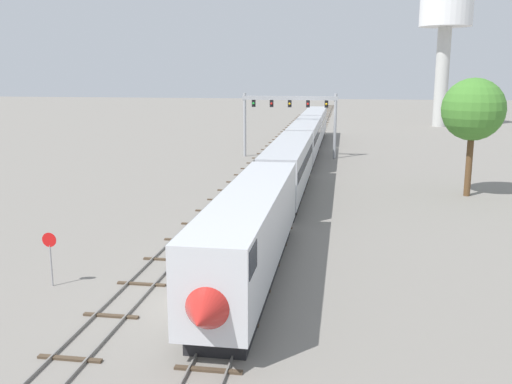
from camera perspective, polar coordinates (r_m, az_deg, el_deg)
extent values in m
plane|color=gray|center=(28.11, -5.89, -11.03)|extent=(400.00, 400.00, 0.00)
cube|color=slate|center=(85.85, 5.13, 4.70)|extent=(0.07, 200.00, 0.16)
cube|color=slate|center=(85.77, 6.09, 4.68)|extent=(0.07, 200.00, 0.16)
cube|color=#473828|center=(22.42, -4.76, -17.21)|extent=(2.60, 0.24, 0.10)
cube|color=#473828|center=(25.89, -2.64, -12.96)|extent=(2.60, 0.24, 0.10)
cube|color=#473828|center=(29.50, -1.08, -9.72)|extent=(2.60, 0.24, 0.10)
cube|color=#473828|center=(33.20, 0.12, -7.19)|extent=(2.60, 0.24, 0.10)
cube|color=#473828|center=(36.96, 1.06, -5.17)|extent=(2.60, 0.24, 0.10)
cube|color=#473828|center=(40.76, 1.82, -3.52)|extent=(2.60, 0.24, 0.10)
cube|color=#473828|center=(44.60, 2.46, -2.16)|extent=(2.60, 0.24, 0.10)
cube|color=#473828|center=(48.47, 2.99, -1.01)|extent=(2.60, 0.24, 0.10)
cube|color=#473828|center=(52.36, 3.44, -0.03)|extent=(2.60, 0.24, 0.10)
cube|color=#473828|center=(56.26, 3.83, 0.81)|extent=(2.60, 0.24, 0.10)
cube|color=#473828|center=(60.17, 4.16, 1.54)|extent=(2.60, 0.24, 0.10)
cube|color=#473828|center=(64.10, 4.46, 2.19)|extent=(2.60, 0.24, 0.10)
cube|color=#473828|center=(68.03, 4.72, 2.76)|extent=(2.60, 0.24, 0.10)
cube|color=#473828|center=(71.97, 4.96, 3.26)|extent=(2.60, 0.24, 0.10)
cube|color=#473828|center=(75.92, 5.17, 3.72)|extent=(2.60, 0.24, 0.10)
cube|color=#473828|center=(79.87, 5.36, 4.13)|extent=(2.60, 0.24, 0.10)
cube|color=#473828|center=(83.83, 5.53, 4.50)|extent=(2.60, 0.24, 0.10)
cube|color=#473828|center=(87.79, 5.69, 4.83)|extent=(2.60, 0.24, 0.10)
cube|color=#473828|center=(91.76, 5.83, 5.14)|extent=(2.60, 0.24, 0.10)
cube|color=#473828|center=(95.73, 5.96, 5.42)|extent=(2.60, 0.24, 0.10)
cube|color=#473828|center=(99.70, 6.08, 5.68)|extent=(2.60, 0.24, 0.10)
cube|color=#473828|center=(103.67, 6.20, 5.92)|extent=(2.60, 0.24, 0.10)
cube|color=#473828|center=(107.64, 6.30, 6.15)|extent=(2.60, 0.24, 0.10)
cube|color=#473828|center=(111.62, 6.40, 6.35)|extent=(2.60, 0.24, 0.10)
cube|color=#473828|center=(115.60, 6.49, 6.55)|extent=(2.60, 0.24, 0.10)
cube|color=#473828|center=(119.58, 6.57, 6.72)|extent=(2.60, 0.24, 0.10)
cube|color=#473828|center=(123.56, 6.65, 6.89)|extent=(2.60, 0.24, 0.10)
cube|color=#473828|center=(127.54, 6.72, 7.05)|extent=(2.60, 0.24, 0.10)
cube|color=#473828|center=(131.52, 6.79, 7.20)|extent=(2.60, 0.24, 0.10)
cube|color=#473828|center=(135.51, 6.86, 7.34)|extent=(2.60, 0.24, 0.10)
cube|color=#473828|center=(139.49, 6.92, 7.47)|extent=(2.60, 0.24, 0.10)
cube|color=#473828|center=(143.48, 6.98, 7.59)|extent=(2.60, 0.24, 0.10)
cube|color=#473828|center=(147.46, 7.03, 7.71)|extent=(2.60, 0.24, 0.10)
cube|color=#473828|center=(151.45, 7.08, 7.82)|extent=(2.60, 0.24, 0.10)
cube|color=#473828|center=(155.44, 7.13, 7.92)|extent=(2.60, 0.24, 0.10)
cube|color=#473828|center=(159.43, 7.18, 8.02)|extent=(2.60, 0.24, 0.10)
cube|color=#473828|center=(163.42, 7.22, 8.12)|extent=(2.60, 0.24, 0.10)
cube|color=#473828|center=(167.40, 7.27, 8.21)|extent=(2.60, 0.24, 0.10)
cube|color=#473828|center=(171.39, 7.31, 8.30)|extent=(2.60, 0.24, 0.10)
cube|color=#473828|center=(175.39, 7.35, 8.38)|extent=(2.60, 0.24, 0.10)
cube|color=#473828|center=(179.38, 7.38, 8.46)|extent=(2.60, 0.24, 0.10)
cube|color=#473828|center=(183.37, 7.42, 8.53)|extent=(2.60, 0.24, 0.10)
cube|color=slate|center=(66.80, -0.74, 2.65)|extent=(0.07, 160.00, 0.16)
cube|color=slate|center=(66.57, 0.49, 2.62)|extent=(0.07, 160.00, 0.16)
cube|color=#473828|center=(24.19, -18.02, -15.48)|extent=(2.60, 0.24, 0.10)
cube|color=#473828|center=(27.44, -14.22, -11.84)|extent=(2.60, 0.24, 0.10)
cube|color=#473828|center=(30.86, -11.32, -8.95)|extent=(2.60, 0.24, 0.10)
cube|color=#473828|center=(34.42, -9.03, -6.64)|extent=(2.60, 0.24, 0.10)
cube|color=#473828|center=(38.06, -7.20, -4.75)|extent=(2.60, 0.24, 0.10)
cube|color=#473828|center=(41.76, -5.70, -3.20)|extent=(2.60, 0.24, 0.10)
cube|color=#473828|center=(45.52, -4.44, -1.89)|extent=(2.60, 0.24, 0.10)
cube|color=#473828|center=(49.31, -3.38, -0.79)|extent=(2.60, 0.24, 0.10)
cube|color=#473828|center=(53.14, -2.48, 0.16)|extent=(2.60, 0.24, 0.10)
cube|color=#473828|center=(56.99, -1.69, 0.98)|extent=(2.60, 0.24, 0.10)
cube|color=#473828|center=(60.85, -1.00, 1.69)|extent=(2.60, 0.24, 0.10)
cube|color=#473828|center=(64.74, -0.40, 2.32)|extent=(2.60, 0.24, 0.10)
cube|color=#473828|center=(68.64, 0.14, 2.88)|extent=(2.60, 0.24, 0.10)
cube|color=#473828|center=(72.55, 0.61, 3.38)|extent=(2.60, 0.24, 0.10)
cube|color=#473828|center=(76.46, 1.05, 3.82)|extent=(2.60, 0.24, 0.10)
cube|color=#473828|center=(80.39, 1.43, 4.23)|extent=(2.60, 0.24, 0.10)
cube|color=#473828|center=(84.32, 1.79, 4.59)|extent=(2.60, 0.24, 0.10)
cube|color=#473828|center=(88.26, 2.11, 4.92)|extent=(2.60, 0.24, 0.10)
cube|color=#473828|center=(92.21, 2.40, 5.23)|extent=(2.60, 0.24, 0.10)
cube|color=#473828|center=(96.16, 2.67, 5.51)|extent=(2.60, 0.24, 0.10)
cube|color=#473828|center=(100.11, 2.92, 5.76)|extent=(2.60, 0.24, 0.10)
cube|color=#473828|center=(104.06, 3.15, 6.00)|extent=(2.60, 0.24, 0.10)
cube|color=#473828|center=(108.02, 3.37, 6.22)|extent=(2.60, 0.24, 0.10)
cube|color=#473828|center=(111.99, 3.57, 6.42)|extent=(2.60, 0.24, 0.10)
cube|color=#473828|center=(115.95, 3.75, 6.61)|extent=(2.60, 0.24, 0.10)
cube|color=#473828|center=(119.92, 3.93, 6.79)|extent=(2.60, 0.24, 0.10)
cube|color=#473828|center=(123.89, 4.09, 6.96)|extent=(2.60, 0.24, 0.10)
cube|color=#473828|center=(127.86, 4.24, 7.11)|extent=(2.60, 0.24, 0.10)
cube|color=#473828|center=(131.83, 4.38, 7.26)|extent=(2.60, 0.24, 0.10)
cube|color=#473828|center=(135.81, 4.52, 7.39)|extent=(2.60, 0.24, 0.10)
cube|color=#473828|center=(139.79, 4.65, 7.52)|extent=(2.60, 0.24, 0.10)
cube|color=#473828|center=(143.76, 4.77, 7.65)|extent=(2.60, 0.24, 0.10)
cube|color=silver|center=(30.27, -0.52, -3.45)|extent=(3.00, 19.60, 3.80)
cone|color=#B2231E|center=(21.15, -5.01, -11.66)|extent=(2.88, 2.60, 2.88)
cube|color=black|center=(21.86, -4.20, -6.52)|extent=(3.04, 1.80, 1.10)
cube|color=black|center=(31.00, -0.51, -7.73)|extent=(2.52, 17.64, 1.00)
cube|color=#B7BABF|center=(50.26, 3.30, 2.77)|extent=(3.00, 19.60, 3.80)
cube|color=black|center=(50.20, 3.31, 3.22)|extent=(3.04, 18.03, 0.90)
cube|color=black|center=(50.70, 3.27, 0.09)|extent=(2.52, 17.64, 1.00)
cube|color=#B7BABF|center=(70.61, 4.94, 5.43)|extent=(3.00, 19.60, 3.80)
cube|color=black|center=(70.56, 4.95, 5.75)|extent=(3.04, 18.03, 0.90)
cube|color=black|center=(70.92, 4.91, 3.50)|extent=(2.52, 17.64, 1.00)
cube|color=#B7BABF|center=(91.06, 5.86, 6.89)|extent=(3.00, 19.60, 3.80)
cube|color=black|center=(91.03, 5.86, 7.14)|extent=(3.04, 18.03, 0.90)
cube|color=black|center=(91.31, 5.82, 5.39)|extent=(2.52, 17.64, 1.00)
cylinder|color=#999BA0|center=(74.05, -1.12, 6.68)|extent=(0.36, 0.36, 8.12)
cylinder|color=#999BA0|center=(72.96, 7.87, 6.49)|extent=(0.36, 0.36, 8.12)
cube|color=#999BA0|center=(73.03, 3.37, 9.31)|extent=(12.10, 0.36, 0.50)
cube|color=black|center=(73.70, -0.23, 8.81)|extent=(0.44, 0.32, 0.90)
sphere|color=green|center=(73.52, -0.26, 8.80)|extent=(0.28, 0.28, 0.28)
cube|color=black|center=(73.38, 1.56, 8.79)|extent=(0.44, 0.32, 0.90)
sphere|color=red|center=(73.19, 1.54, 8.78)|extent=(0.28, 0.28, 0.28)
cube|color=black|center=(73.12, 3.37, 8.76)|extent=(0.44, 0.32, 0.90)
sphere|color=yellow|center=(72.93, 3.35, 8.76)|extent=(0.28, 0.28, 0.28)
cube|color=black|center=(72.94, 5.19, 8.73)|extent=(0.44, 0.32, 0.90)
sphere|color=red|center=(72.75, 5.18, 8.72)|extent=(0.28, 0.28, 0.28)
cube|color=black|center=(72.82, 7.02, 8.68)|extent=(0.44, 0.32, 0.90)
sphere|color=yellow|center=(72.64, 7.01, 8.67)|extent=(0.28, 0.28, 0.28)
cylinder|color=beige|center=(119.62, 17.99, 10.79)|extent=(2.60, 2.60, 19.10)
cylinder|color=white|center=(120.09, 18.38, 16.61)|extent=(9.90, 9.90, 5.32)
cylinder|color=gray|center=(31.59, -19.68, -6.92)|extent=(0.08, 0.08, 2.20)
cylinder|color=red|center=(31.17, -19.88, -4.50)|extent=(0.76, 0.03, 0.76)
cylinder|color=brown|center=(53.91, 20.41, 2.64)|extent=(0.56, 0.56, 5.76)
sphere|color=#427F2D|center=(53.40, 20.79, 7.69)|extent=(5.40, 5.40, 5.40)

